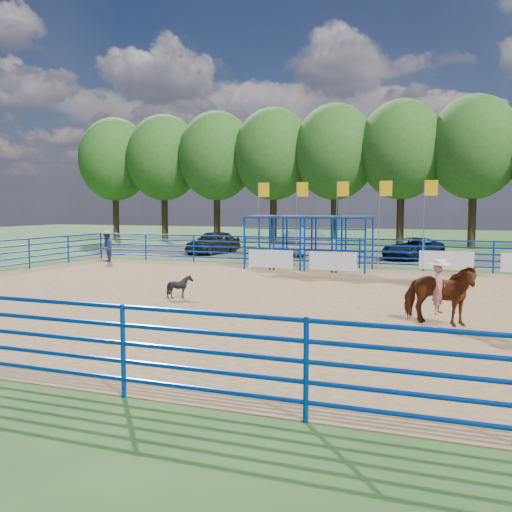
% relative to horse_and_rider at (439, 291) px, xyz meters
% --- Properties ---
extents(ground, '(120.00, 120.00, 0.00)m').
position_rel_horse_and_rider_xyz_m(ground, '(-4.35, 2.51, -0.88)').
color(ground, '#345A24').
rests_on(ground, ground).
extents(arena_dirt, '(30.00, 20.00, 0.02)m').
position_rel_horse_and_rider_xyz_m(arena_dirt, '(-4.35, 2.51, -0.87)').
color(arena_dirt, '#A07A50').
rests_on(arena_dirt, ground).
extents(gravel_strip, '(40.00, 10.00, 0.01)m').
position_rel_horse_and_rider_xyz_m(gravel_strip, '(-4.35, 19.51, -0.88)').
color(gravel_strip, slate).
rests_on(gravel_strip, ground).
extents(horse_and_rider, '(1.98, 1.15, 2.31)m').
position_rel_horse_and_rider_xyz_m(horse_and_rider, '(0.00, 0.00, 0.00)').
color(horse_and_rider, brown).
rests_on(horse_and_rider, arena_dirt).
extents(calf, '(0.71, 0.63, 0.77)m').
position_rel_horse_and_rider_xyz_m(calf, '(-8.15, 1.39, -0.48)').
color(calf, black).
rests_on(calf, arena_dirt).
extents(spectator_cowboy, '(0.98, 0.98, 1.66)m').
position_rel_horse_and_rider_xyz_m(spectator_cowboy, '(-17.67, 10.72, -0.02)').
color(spectator_cowboy, navy).
rests_on(spectator_cowboy, arena_dirt).
extents(car_a, '(2.45, 4.55, 1.47)m').
position_rel_horse_and_rider_xyz_m(car_a, '(-14.71, 17.90, -0.14)').
color(car_a, black).
rests_on(car_a, gravel_strip).
extents(car_b, '(2.74, 4.95, 1.55)m').
position_rel_horse_and_rider_xyz_m(car_b, '(-8.76, 18.97, -0.10)').
color(car_b, gray).
rests_on(car_b, gravel_strip).
extents(car_c, '(3.61, 4.91, 1.24)m').
position_rel_horse_and_rider_xyz_m(car_c, '(-2.43, 18.52, -0.25)').
color(car_c, black).
rests_on(car_c, gravel_strip).
extents(perimeter_fence, '(30.10, 20.10, 1.50)m').
position_rel_horse_and_rider_xyz_m(perimeter_fence, '(-4.35, 2.51, -0.13)').
color(perimeter_fence, '#0738AB').
rests_on(perimeter_fence, ground).
extents(chute_assembly, '(19.32, 2.41, 4.20)m').
position_rel_horse_and_rider_xyz_m(chute_assembly, '(-6.25, 11.35, 0.38)').
color(chute_assembly, '#0738AB').
rests_on(chute_assembly, ground).
extents(treeline, '(56.40, 6.40, 11.24)m').
position_rel_horse_and_rider_xyz_m(treeline, '(-4.35, 28.51, 6.65)').
color(treeline, '#3F2B19').
rests_on(treeline, ground).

